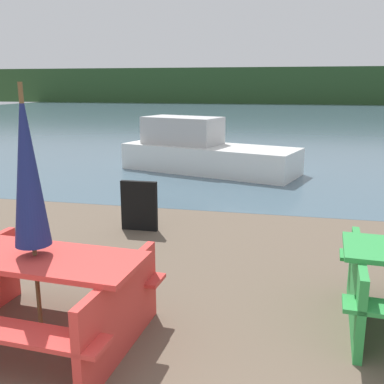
{
  "coord_description": "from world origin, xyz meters",
  "views": [
    {
      "loc": [
        0.78,
        -0.69,
        2.14
      ],
      "look_at": [
        -0.37,
        4.56,
        0.85
      ],
      "focal_mm": 42.0,
      "sensor_mm": 36.0,
      "label": 1
    }
  ],
  "objects_px": {
    "picnic_table_red": "(38,290)",
    "signboard": "(139,206)",
    "umbrella_navy": "(27,168)",
    "boat": "(203,152)"
  },
  "relations": [
    {
      "from": "umbrella_navy",
      "to": "signboard",
      "type": "height_order",
      "value": "umbrella_navy"
    },
    {
      "from": "picnic_table_red",
      "to": "umbrella_navy",
      "type": "bearing_deg",
      "value": 90.0
    },
    {
      "from": "umbrella_navy",
      "to": "boat",
      "type": "bearing_deg",
      "value": 90.87
    },
    {
      "from": "picnic_table_red",
      "to": "boat",
      "type": "relative_size",
      "value": 0.41
    },
    {
      "from": "boat",
      "to": "picnic_table_red",
      "type": "bearing_deg",
      "value": -72.17
    },
    {
      "from": "signboard",
      "to": "umbrella_navy",
      "type": "bearing_deg",
      "value": -87.26
    },
    {
      "from": "picnic_table_red",
      "to": "signboard",
      "type": "relative_size",
      "value": 2.51
    },
    {
      "from": "picnic_table_red",
      "to": "signboard",
      "type": "xyz_separation_m",
      "value": [
        -0.14,
        3.03,
        -0.09
      ]
    },
    {
      "from": "picnic_table_red",
      "to": "signboard",
      "type": "distance_m",
      "value": 3.04
    },
    {
      "from": "boat",
      "to": "signboard",
      "type": "xyz_separation_m",
      "value": [
        -0.02,
        -4.88,
        -0.11
      ]
    }
  ]
}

